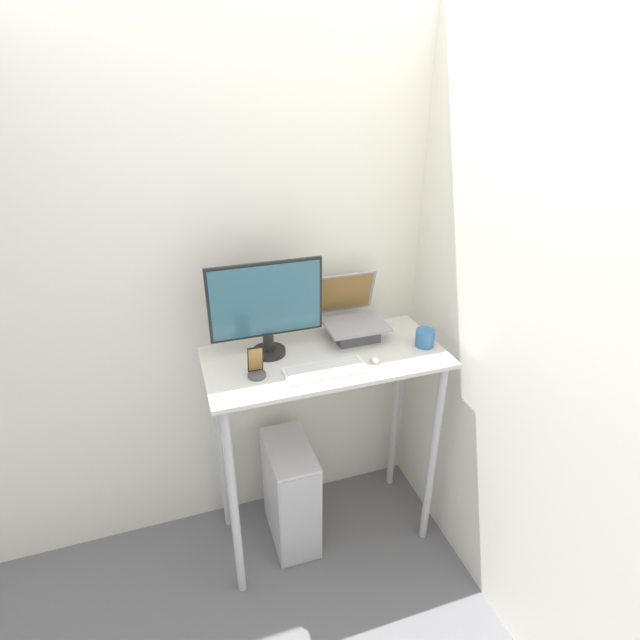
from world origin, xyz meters
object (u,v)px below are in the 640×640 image
(monitor, at_px, (267,308))
(keyboard, at_px, (325,370))
(cell_phone, at_px, (256,368))
(laptop, at_px, (353,322))
(mouse, at_px, (375,360))
(computer_tower, at_px, (291,493))

(monitor, bearing_deg, keyboard, -49.30)
(cell_phone, bearing_deg, monitor, 61.27)
(keyboard, bearing_deg, laptop, 48.59)
(laptop, relative_size, cell_phone, 2.07)
(laptop, bearing_deg, cell_phone, -158.75)
(monitor, height_order, mouse, monitor)
(laptop, distance_m, mouse, 0.26)
(laptop, distance_m, computer_tower, 0.95)
(monitor, xyz_separation_m, keyboard, (0.19, -0.22, -0.22))
(laptop, height_order, cell_phone, laptop)
(keyboard, relative_size, mouse, 6.54)
(monitor, relative_size, cell_phone, 3.58)
(laptop, distance_m, keyboard, 0.35)
(monitor, distance_m, keyboard, 0.36)
(laptop, bearing_deg, computer_tower, -163.56)
(keyboard, height_order, mouse, mouse)
(laptop, bearing_deg, mouse, -89.56)
(mouse, bearing_deg, computer_tower, 158.21)
(monitor, bearing_deg, computer_tower, -50.41)
(laptop, height_order, keyboard, laptop)
(laptop, xyz_separation_m, cell_phone, (-0.51, -0.20, -0.03))
(laptop, xyz_separation_m, mouse, (0.00, -0.25, -0.06))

